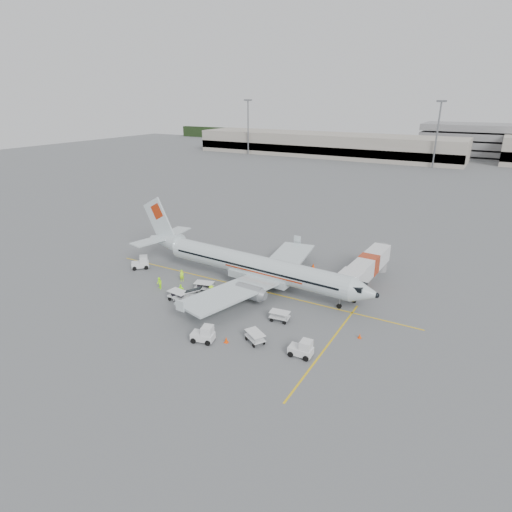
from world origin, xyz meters
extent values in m
plane|color=#56595B|center=(0.00, 0.00, 0.00)|extent=(360.00, 360.00, 0.00)
cube|color=yellow|center=(0.00, 0.00, 0.01)|extent=(44.00, 0.20, 0.01)
cube|color=yellow|center=(14.00, -8.00, 0.01)|extent=(0.20, 20.00, 0.01)
cone|color=#FD4202|center=(16.38, -4.99, 0.28)|extent=(0.34, 0.34, 0.55)
cone|color=#FD4202|center=(4.66, 10.75, 0.35)|extent=(0.43, 0.43, 0.71)
cone|color=#FD4202|center=(4.81, -12.57, 0.33)|extent=(0.41, 0.41, 0.67)
imported|color=#AFFF10|center=(-8.92, -2.61, 0.82)|extent=(0.68, 0.70, 1.63)
imported|color=#AFFF10|center=(-9.88, -6.03, 0.80)|extent=(0.96, 0.89, 1.59)
imported|color=#AFFF10|center=(-2.46, -4.87, 0.85)|extent=(0.78, 1.17, 1.69)
imported|color=#AFFF10|center=(-6.05, -6.34, 0.80)|extent=(1.00, 0.62, 1.59)
camera|label=1|loc=(26.14, -43.83, 23.60)|focal=30.00mm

